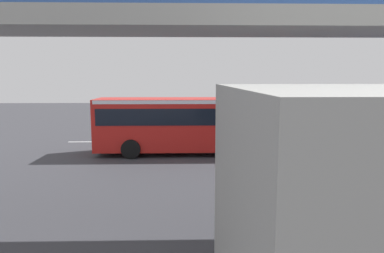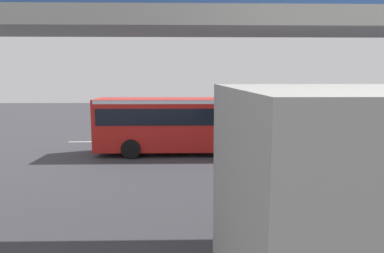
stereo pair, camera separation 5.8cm
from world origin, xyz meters
TOP-DOWN VIEW (x-y plane):
  - ground at (0.00, 0.00)m, footprint 80.00×80.00m
  - city_bus at (0.37, 0.49)m, footprint 11.54×2.85m
  - pedestrian at (3.09, -4.05)m, footprint 0.38×0.38m
  - traffic_sign at (-2.85, -3.65)m, footprint 0.08×0.60m
  - lane_dash_leftmost at (-8.00, -3.33)m, footprint 2.00×0.20m
  - lane_dash_left at (-4.00, -3.33)m, footprint 2.00×0.20m
  - lane_dash_centre at (0.00, -3.33)m, footprint 2.00×0.20m
  - lane_dash_right at (4.00, -3.33)m, footprint 2.00×0.20m
  - lane_dash_rightmost at (8.00, -3.33)m, footprint 2.00×0.20m
  - pedestrian_overpass at (0.00, 10.55)m, footprint 25.03×2.60m

SIDE VIEW (x-z plane):
  - ground at x=0.00m, z-range 0.00..0.00m
  - lane_dash_leftmost at x=-8.00m, z-range 0.00..0.01m
  - lane_dash_left at x=-4.00m, z-range 0.00..0.01m
  - lane_dash_centre at x=0.00m, z-range 0.00..0.01m
  - lane_dash_right at x=4.00m, z-range 0.00..0.01m
  - lane_dash_rightmost at x=8.00m, z-range 0.00..0.01m
  - pedestrian at x=3.09m, z-range -0.01..1.78m
  - city_bus at x=0.37m, z-range 0.31..3.46m
  - traffic_sign at x=-2.85m, z-range 0.49..3.29m
  - pedestrian_overpass at x=0.00m, z-range 1.71..8.88m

